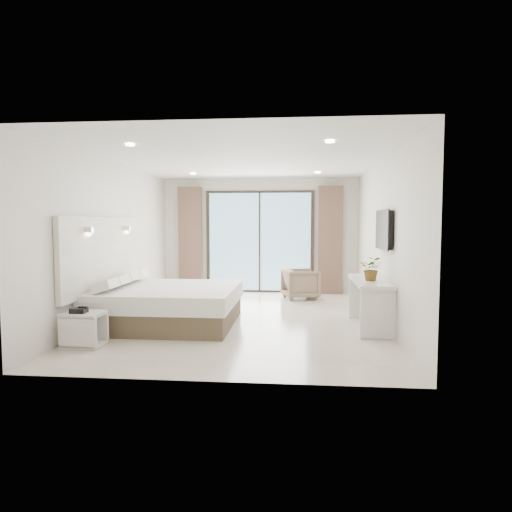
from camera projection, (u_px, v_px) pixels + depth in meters
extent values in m
plane|color=beige|center=(245.00, 319.00, 7.85)|extent=(6.20, 6.20, 0.00)
cube|color=silver|center=(260.00, 236.00, 10.83)|extent=(4.60, 0.02, 2.70)
cube|color=silver|center=(209.00, 253.00, 4.67)|extent=(4.60, 0.02, 2.70)
cube|color=silver|center=(114.00, 240.00, 7.96)|extent=(0.02, 6.20, 2.70)
cube|color=silver|center=(382.00, 241.00, 7.54)|extent=(0.02, 6.20, 2.70)
cube|color=white|center=(244.00, 161.00, 7.65)|extent=(4.60, 6.20, 0.02)
cube|color=white|center=(105.00, 254.00, 7.48)|extent=(0.08, 3.00, 1.20)
cube|color=black|center=(385.00, 230.00, 7.09)|extent=(0.06, 1.00, 0.58)
cube|color=black|center=(382.00, 230.00, 7.09)|extent=(0.02, 1.04, 0.62)
cube|color=black|center=(260.00, 242.00, 10.81)|extent=(2.56, 0.04, 2.42)
cube|color=#7EAECA|center=(260.00, 242.00, 10.78)|extent=(2.40, 0.01, 2.30)
cube|color=brown|center=(190.00, 240.00, 10.85)|extent=(0.55, 0.14, 2.50)
cube|color=brown|center=(330.00, 240.00, 10.55)|extent=(0.55, 0.14, 2.50)
cylinder|color=white|center=(130.00, 145.00, 5.99)|extent=(0.12, 0.12, 0.02)
cylinder|color=white|center=(330.00, 142.00, 5.75)|extent=(0.12, 0.12, 0.02)
cylinder|color=white|center=(193.00, 174.00, 9.56)|extent=(0.12, 0.12, 0.02)
cylinder|color=white|center=(318.00, 173.00, 9.32)|extent=(0.12, 0.12, 0.02)
cube|color=brown|center=(169.00, 314.00, 7.45)|extent=(2.11, 2.01, 0.34)
cube|color=white|center=(169.00, 295.00, 7.43)|extent=(2.20, 2.09, 0.27)
cube|color=white|center=(106.00, 288.00, 6.80)|extent=(0.28, 0.42, 0.14)
cube|color=white|center=(118.00, 284.00, 7.25)|extent=(0.28, 0.42, 0.14)
cube|color=white|center=(128.00, 280.00, 7.72)|extent=(0.28, 0.42, 0.14)
cube|color=white|center=(138.00, 277.00, 8.17)|extent=(0.28, 0.42, 0.14)
cube|color=silver|center=(84.00, 314.00, 6.10)|extent=(0.52, 0.43, 0.05)
cube|color=silver|center=(84.00, 344.00, 6.13)|extent=(0.52, 0.43, 0.05)
cube|color=silver|center=(77.00, 333.00, 5.94)|extent=(0.50, 0.07, 0.41)
cube|color=silver|center=(90.00, 326.00, 6.30)|extent=(0.50, 0.07, 0.41)
cube|color=black|center=(79.00, 310.00, 6.06)|extent=(0.20, 0.16, 0.07)
cube|color=silver|center=(370.00, 281.00, 7.17)|extent=(0.51, 1.62, 0.06)
cube|color=silver|center=(377.00, 315.00, 6.48)|extent=(0.49, 0.06, 0.71)
cube|color=silver|center=(363.00, 298.00, 7.92)|extent=(0.49, 0.06, 0.71)
imported|color=#33662D|center=(372.00, 271.00, 6.99)|extent=(0.45, 0.47, 0.29)
imported|color=#7B6650|center=(301.00, 282.00, 9.92)|extent=(0.82, 0.85, 0.72)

